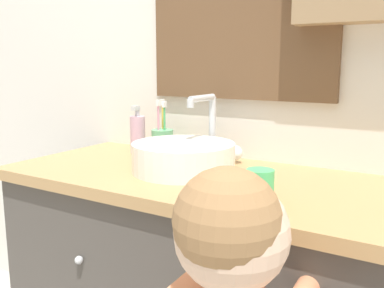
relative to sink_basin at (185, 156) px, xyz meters
name	(u,v)px	position (x,y,z in m)	size (l,w,h in m)	color
wall_back	(266,13)	(0.14, 0.28, 0.44)	(3.20, 0.18, 2.50)	silver
sink_basin	(185,156)	(0.00, 0.00, 0.00)	(0.31, 0.36, 0.23)	white
toothbrush_holder	(162,141)	(-0.20, 0.17, 0.00)	(0.08, 0.08, 0.20)	#66B27F
soap_dispenser	(138,134)	(-0.30, 0.15, 0.02)	(0.06, 0.06, 0.17)	#CCA3BC
drinking_cup	(260,188)	(0.32, -0.19, 0.00)	(0.06, 0.06, 0.09)	#4CC670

